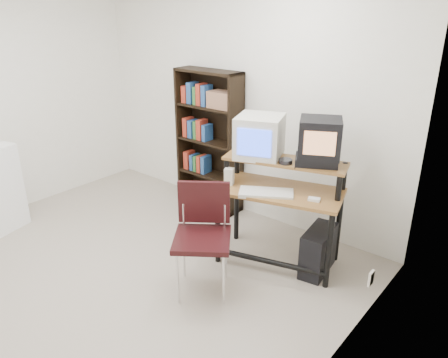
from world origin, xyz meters
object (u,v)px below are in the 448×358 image
Objects in this scene: computer_desk at (280,195)px; crt_tv at (320,138)px; school_chair at (203,227)px; crt_monitor at (260,136)px; bookshelf at (210,138)px; pc_tower at (318,251)px.

crt_tv is (0.24, 0.19, 0.54)m from computer_desk.
school_chair is at bearing -126.60° from computer_desk.
bookshelf is at bearing 133.26° from crt_monitor.
computer_desk is 0.75× the size of bookshelf.
crt_monitor is at bearing 174.01° from pc_tower.
crt_tv reaches higher than school_chair.
crt_monitor is at bearing 154.67° from computer_desk.
pc_tower is at bearing -6.14° from computer_desk.
school_chair is (-0.66, -0.81, 0.36)m from pc_tower.
pc_tower is 1.85m from bookshelf.
computer_desk is 2.33× the size of crt_monitor.
computer_desk is 2.59× the size of crt_tv.
computer_desk is 1.32× the size of school_chair.
bookshelf is (-1.30, 0.53, 0.16)m from computer_desk.
crt_tv is 1.62m from bookshelf.
crt_monitor reaches higher than school_chair.
computer_desk is 0.56m from crt_monitor.
crt_tv is (0.52, 0.15, 0.05)m from crt_monitor.
pc_tower is 0.28× the size of bookshelf.
school_chair is at bearing -137.14° from pc_tower.
crt_monitor is at bearing -25.85° from bookshelf.
bookshelf reaches higher than pc_tower.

